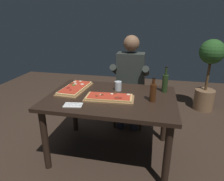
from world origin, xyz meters
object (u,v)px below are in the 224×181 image
(tumbler_near_camera, at_px, (118,86))
(diner_chair, at_px, (130,92))
(oil_bottle_amber, at_px, (165,83))
(seated_diner, at_px, (130,78))
(pizza_rectangular_front, at_px, (109,98))
(wine_bottle_dark, at_px, (153,92))
(pizza_rectangular_left, at_px, (75,88))
(potted_plant_corner, at_px, (209,71))
(dining_table, at_px, (111,104))

(tumbler_near_camera, bearing_deg, diner_chair, 83.65)
(oil_bottle_amber, height_order, diner_chair, oil_bottle_amber)
(seated_diner, bearing_deg, oil_bottle_amber, -45.24)
(pizza_rectangular_front, relative_size, wine_bottle_dark, 2.07)
(pizza_rectangular_front, bearing_deg, diner_chair, 83.43)
(pizza_rectangular_left, distance_m, tumbler_near_camera, 0.51)
(pizza_rectangular_left, relative_size, tumbler_near_camera, 5.11)
(pizza_rectangular_front, bearing_deg, potted_plant_corner, 50.81)
(wine_bottle_dark, bearing_deg, pizza_rectangular_front, -173.79)
(dining_table, distance_m, pizza_rectangular_left, 0.49)
(pizza_rectangular_front, relative_size, potted_plant_corner, 0.44)
(pizza_rectangular_left, distance_m, potted_plant_corner, 2.31)
(pizza_rectangular_left, bearing_deg, wine_bottle_dark, -9.48)
(dining_table, relative_size, potted_plant_corner, 1.14)
(pizza_rectangular_front, bearing_deg, tumbler_near_camera, 82.96)
(pizza_rectangular_front, height_order, potted_plant_corner, potted_plant_corner)
(oil_bottle_amber, distance_m, tumbler_near_camera, 0.54)
(wine_bottle_dark, bearing_deg, pizza_rectangular_left, 170.52)
(pizza_rectangular_left, relative_size, oil_bottle_amber, 1.81)
(oil_bottle_amber, bearing_deg, dining_table, -154.95)
(diner_chair, xyz_separation_m, seated_diner, (-0.00, -0.12, 0.26))
(dining_table, height_order, tumbler_near_camera, tumbler_near_camera)
(wine_bottle_dark, height_order, oil_bottle_amber, oil_bottle_amber)
(dining_table, height_order, potted_plant_corner, potted_plant_corner)
(dining_table, bearing_deg, seated_diner, 81.36)
(pizza_rectangular_left, height_order, oil_bottle_amber, oil_bottle_amber)
(oil_bottle_amber, xyz_separation_m, diner_chair, (-0.46, 0.59, -0.37))
(pizza_rectangular_front, xyz_separation_m, wine_bottle_dark, (0.44, 0.05, 0.08))
(dining_table, xyz_separation_m, pizza_rectangular_front, (0.00, -0.09, 0.11))
(tumbler_near_camera, xyz_separation_m, seated_diner, (0.07, 0.53, -0.04))
(tumbler_near_camera, bearing_deg, potted_plant_corner, 45.97)
(diner_chair, distance_m, potted_plant_corner, 1.43)
(wine_bottle_dark, relative_size, potted_plant_corner, 0.21)
(pizza_rectangular_left, xyz_separation_m, diner_chair, (0.58, 0.74, -0.27))
(tumbler_near_camera, distance_m, potted_plant_corner, 1.87)
(pizza_rectangular_left, distance_m, diner_chair, 0.98)
(dining_table, xyz_separation_m, pizza_rectangular_left, (-0.47, 0.11, 0.12))
(tumbler_near_camera, relative_size, seated_diner, 0.08)
(dining_table, bearing_deg, wine_bottle_dark, -5.09)
(pizza_rectangular_front, xyz_separation_m, pizza_rectangular_left, (-0.47, 0.20, 0.00))
(diner_chair, height_order, potted_plant_corner, potted_plant_corner)
(potted_plant_corner, bearing_deg, pizza_rectangular_front, -129.19)
(dining_table, relative_size, tumbler_near_camera, 12.99)
(dining_table, bearing_deg, tumbler_near_camera, 79.16)
(wine_bottle_dark, xyz_separation_m, seated_diner, (-0.34, 0.78, -0.10))
(wine_bottle_dark, relative_size, oil_bottle_amber, 0.85)
(diner_chair, bearing_deg, oil_bottle_amber, -51.73)
(pizza_rectangular_front, xyz_separation_m, oil_bottle_amber, (0.57, 0.36, 0.09))
(seated_diner, bearing_deg, pizza_rectangular_front, -97.52)
(pizza_rectangular_front, xyz_separation_m, tumbler_near_camera, (0.04, 0.29, 0.03))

